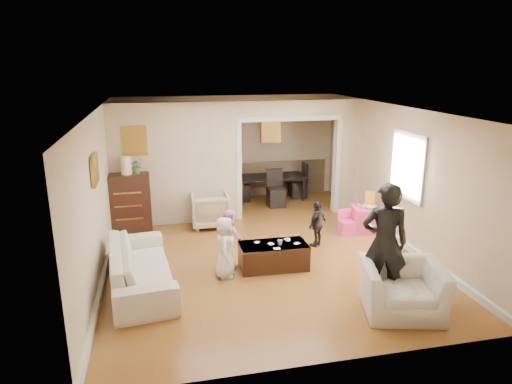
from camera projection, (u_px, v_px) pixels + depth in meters
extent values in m
plane|color=#A26029|center=(258.00, 248.00, 8.61)|extent=(7.00, 7.00, 0.00)
cube|color=beige|center=(177.00, 164.00, 9.66)|extent=(2.75, 0.18, 2.60)
cube|color=beige|center=(346.00, 157.00, 10.45)|extent=(0.55, 0.18, 2.60)
cube|color=beige|center=(290.00, 108.00, 9.86)|extent=(2.22, 0.18, 0.35)
cube|color=white|center=(408.00, 166.00, 8.37)|extent=(0.03, 0.95, 1.10)
cube|color=brown|center=(134.00, 141.00, 9.24)|extent=(0.45, 0.03, 0.55)
cube|color=brown|center=(95.00, 169.00, 6.99)|extent=(0.03, 0.55, 0.40)
cube|color=brown|center=(271.00, 131.00, 11.60)|extent=(0.45, 0.03, 0.55)
imported|color=beige|center=(141.00, 266.00, 7.07)|extent=(1.11, 2.36, 0.67)
imported|color=tan|center=(210.00, 210.00, 9.69)|extent=(0.80, 0.82, 0.72)
imported|color=beige|center=(402.00, 288.00, 6.34)|extent=(1.29, 1.19, 0.70)
cube|color=black|center=(129.00, 202.00, 9.38)|extent=(0.88, 0.49, 1.20)
cylinder|color=#FFECCF|center=(126.00, 165.00, 9.17)|extent=(0.22, 0.22, 0.36)
imported|color=#446A2F|center=(136.00, 166.00, 9.22)|extent=(0.29, 0.25, 0.32)
cube|color=#381C12|center=(273.00, 256.00, 7.75)|extent=(1.16, 0.61, 0.43)
imported|color=beige|center=(280.00, 242.00, 7.65)|extent=(0.09, 0.09, 0.08)
cube|color=#EB3E72|center=(365.00, 219.00, 9.44)|extent=(0.61, 0.61, 0.52)
cube|color=yellow|center=(370.00, 198.00, 9.45)|extent=(0.21, 0.10, 0.30)
cylinder|color=teal|center=(363.00, 206.00, 9.29)|extent=(0.08, 0.08, 0.08)
cube|color=red|center=(358.00, 205.00, 9.45)|extent=(0.09, 0.07, 0.05)
imported|color=silver|center=(371.00, 207.00, 9.26)|extent=(0.24, 0.24, 0.05)
imported|color=black|center=(270.00, 187.00, 11.66)|extent=(1.75, 0.98, 0.62)
imported|color=black|center=(385.00, 243.00, 6.48)|extent=(0.75, 0.60, 1.80)
imported|color=white|center=(225.00, 247.00, 7.35)|extent=(0.42, 0.55, 1.02)
imported|color=pink|center=(230.00, 237.00, 7.81)|extent=(0.50, 0.57, 0.99)
imported|color=black|center=(317.00, 224.00, 8.61)|extent=(0.54, 0.49, 0.89)
cube|color=white|center=(297.00, 243.00, 7.72)|extent=(0.12, 0.11, 0.00)
cube|color=white|center=(257.00, 242.00, 7.77)|extent=(0.11, 0.11, 0.00)
cube|color=white|center=(277.00, 249.00, 7.50)|extent=(0.12, 0.09, 0.00)
cube|color=white|center=(288.00, 240.00, 7.86)|extent=(0.09, 0.10, 0.00)
cube|color=white|center=(287.00, 239.00, 7.90)|extent=(0.13, 0.12, 0.00)
cube|color=white|center=(271.00, 244.00, 7.70)|extent=(0.11, 0.13, 0.00)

